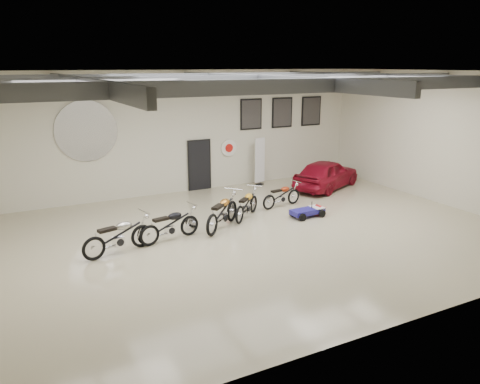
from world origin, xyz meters
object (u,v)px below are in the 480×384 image
motorcycle_black (170,224)px  vintage_car (326,174)px  motorcycle_silver (118,235)px  motorcycle_gold (222,211)px  motorcycle_yellow (247,204)px  motorcycle_red (282,195)px  go_kart (310,209)px  banner_stand (260,162)px

motorcycle_black → vintage_car: bearing=7.4°
motorcycle_silver → motorcycle_black: motorcycle_silver is taller
motorcycle_gold → vintage_car: 6.69m
motorcycle_silver → vintage_car: size_ratio=0.56×
motorcycle_yellow → vintage_car: vintage_car is taller
motorcycle_red → vintage_car: vintage_car is taller
motorcycle_yellow → go_kart: motorcycle_yellow is taller
go_kart → banner_stand: bearing=80.4°
motorcycle_yellow → motorcycle_red: bearing=-23.5°
vintage_car → motorcycle_black: bearing=84.5°
motorcycle_yellow → motorcycle_red: motorcycle_yellow is taller
motorcycle_gold → go_kart: 3.32m
motorcycle_silver → motorcycle_red: motorcycle_silver is taller
motorcycle_silver → vintage_car: vintage_car is taller
banner_stand → vintage_car: bearing=-54.1°
motorcycle_gold → motorcycle_yellow: size_ratio=1.14×
motorcycle_black → motorcycle_yellow: size_ratio=1.03×
banner_stand → go_kart: 4.86m
motorcycle_red → go_kart: motorcycle_red is taller
motorcycle_red → vintage_car: bearing=14.5°
motorcycle_black → motorcycle_yellow: (3.11, 0.87, -0.02)m
banner_stand → motorcycle_red: (-0.93, -3.31, -0.55)m
motorcycle_gold → motorcycle_yellow: 1.35m
motorcycle_gold → vintage_car: size_ratio=0.59×
motorcycle_gold → motorcycle_red: 3.22m
go_kart → motorcycle_black: bearing=177.8°
banner_stand → motorcycle_black: 7.53m
motorcycle_black → go_kart: (5.19, -0.02, -0.25)m
motorcycle_yellow → go_kart: bearing=-64.1°
banner_stand → motorcycle_gold: size_ratio=0.91×
motorcycle_gold → vintage_car: vintage_car is taller
motorcycle_silver → vintage_car: bearing=3.8°
motorcycle_black → motorcycle_red: (4.90, 1.43, -0.06)m
motorcycle_black → go_kart: motorcycle_black is taller
motorcycle_red → banner_stand: bearing=64.7°
motorcycle_silver → motorcycle_gold: size_ratio=0.95×
motorcycle_silver → motorcycle_yellow: bearing=-0.4°
motorcycle_black → go_kart: 5.19m
motorcycle_silver → motorcycle_gold: (3.52, 0.58, 0.03)m
motorcycle_red → go_kart: (0.29, -1.45, -0.19)m
motorcycle_black → motorcycle_silver: bearing=178.2°
banner_stand → motorcycle_red: size_ratio=1.14×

